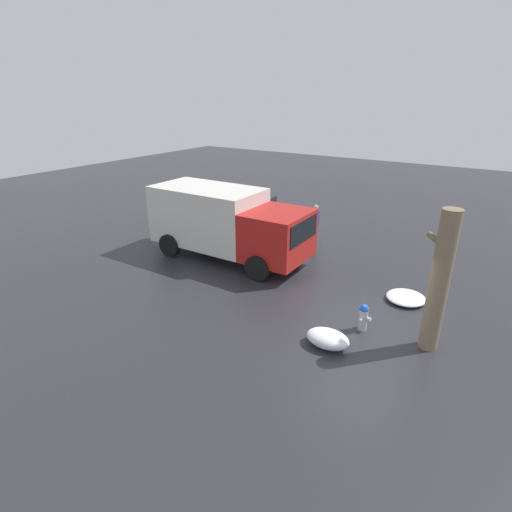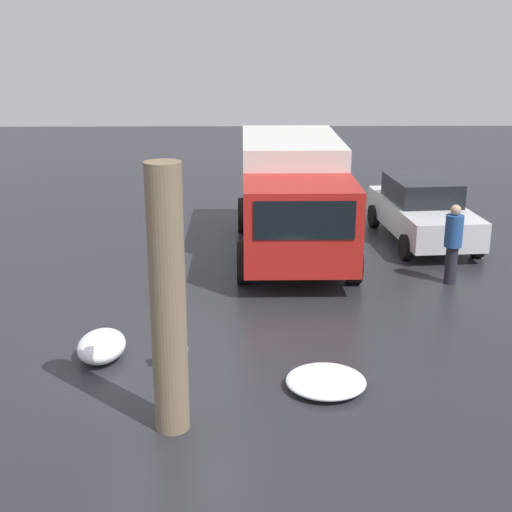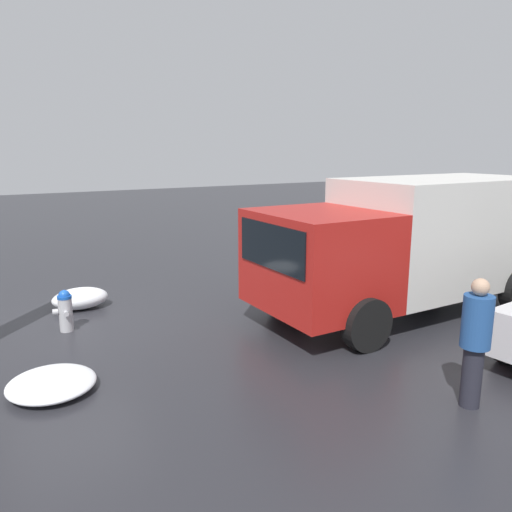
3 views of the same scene
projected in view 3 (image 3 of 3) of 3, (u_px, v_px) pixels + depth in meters
The scene contains 6 objects.
ground_plane at pixel (67, 331), 9.11m from camera, with size 60.00×60.00×0.00m, color #28282D.
fire_hydrant at pixel (65, 310), 9.03m from camera, with size 0.35×0.45×0.77m.
delivery_truck at pixel (410, 240), 9.99m from camera, with size 6.32×2.63×2.67m.
pedestrian at pixel (475, 338), 6.27m from camera, with size 0.37×0.37×1.71m.
snow_pile_by_hydrant at pixel (52, 383), 6.83m from camera, with size 1.18×1.21×0.23m.
snow_pile_curbside at pixel (80, 298), 10.34m from camera, with size 1.12×0.77×0.43m.
Camera 3 is at (-1.34, -9.18, 3.28)m, focal length 35.00 mm.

